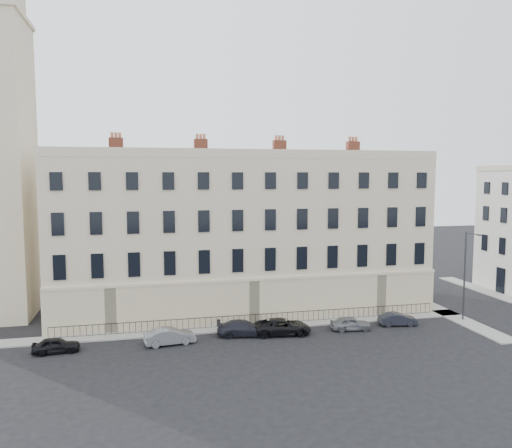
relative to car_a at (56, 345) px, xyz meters
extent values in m
plane|color=black|center=(22.35, -2.07, -0.59)|extent=(160.00, 160.00, 0.00)
cube|color=beige|center=(16.35, 9.93, 6.91)|extent=(36.00, 12.00, 15.00)
cube|color=beige|center=(16.35, 3.85, 1.41)|extent=(36.10, 0.18, 4.00)
cube|color=beige|center=(34.43, 9.93, 1.41)|extent=(0.18, 12.10, 4.00)
cube|color=beige|center=(16.35, 4.08, 14.81)|extent=(36.00, 0.35, 0.80)
cube|color=beige|center=(34.20, 9.93, 14.81)|extent=(0.35, 12.00, 0.80)
cube|color=brown|center=(4.35, 9.93, 15.41)|extent=(1.30, 0.70, 2.00)
cube|color=brown|center=(12.35, 9.93, 15.41)|extent=(1.30, 0.70, 2.00)
cube|color=brown|center=(20.35, 9.93, 15.41)|extent=(1.30, 0.70, 2.00)
cube|color=brown|center=(28.35, 9.93, 15.41)|extent=(1.30, 0.70, 2.00)
cube|color=gray|center=(12.35, 2.93, -0.53)|extent=(48.00, 2.00, 0.12)
cube|color=gray|center=(35.35, 5.93, -0.53)|extent=(2.00, 24.00, 0.12)
cube|color=gray|center=(45.35, 7.93, -0.53)|extent=(2.00, 20.00, 0.12)
cube|color=black|center=(16.35, 3.33, 0.43)|extent=(35.00, 0.04, 0.04)
cube|color=black|center=(16.35, 3.33, -0.47)|extent=(35.00, 0.04, 0.04)
imported|color=black|center=(0.00, 0.00, 0.00)|extent=(3.58, 1.67, 1.19)
imported|color=slate|center=(8.56, 0.00, 0.07)|extent=(4.20, 1.93, 1.33)
imported|color=black|center=(14.74, 0.78, 0.06)|extent=(4.70, 2.46, 1.30)
imported|color=black|center=(18.05, 0.41, 0.08)|extent=(5.07, 2.78, 1.35)
imported|color=slate|center=(24.16, 0.19, 0.01)|extent=(3.67, 1.83, 1.20)
imported|color=#21222C|center=(28.87, 0.52, -0.03)|extent=(3.59, 1.71, 1.14)
cylinder|color=#323338|center=(35.54, 0.55, 3.58)|extent=(0.17, 0.17, 8.34)
cylinder|color=#323338|center=(35.67, -0.16, 7.65)|extent=(0.38, 1.56, 0.10)
cube|color=#323338|center=(35.80, -0.88, 7.59)|extent=(0.28, 0.55, 0.13)
camera|label=1|loc=(6.63, -39.33, 12.91)|focal=35.00mm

